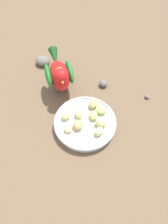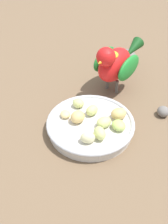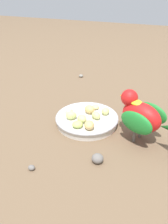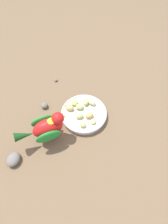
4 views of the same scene
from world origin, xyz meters
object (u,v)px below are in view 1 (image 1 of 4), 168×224
Objects in this scene: apple_piece_7 at (66,116)px; apple_piece_1 at (101,110)px; apple_piece_4 at (78,113)px; apple_piece_6 at (68,129)px; apple_piece_3 at (99,131)px; apple_piece_5 at (78,125)px; pebble_1 at (103,84)px; parrot at (59,74)px; apple_piece_8 at (94,105)px; rock_large at (43,61)px; pebble_0 at (147,97)px; apple_piece_0 at (101,123)px; apple_piece_2 at (94,115)px; feeding_bowl at (85,123)px.

apple_piece_1 is at bearing -117.77° from apple_piece_7.
apple_piece_4 is 0.06m from apple_piece_6.
apple_piece_3 is 0.07m from apple_piece_5.
parrot is at bearing 57.96° from pebble_1.
apple_piece_8 is 0.18× the size of parrot.
apple_piece_7 is 0.21m from pebble_1.
pebble_0 is (-0.39, -0.20, -0.01)m from rock_large.
apple_piece_0 is 1.22× the size of apple_piece_7.
apple_piece_2 is 0.17m from pebble_1.
apple_piece_3 reaches higher than rock_large.
apple_piece_6 is at bearing 83.07° from feeding_bowl.
apple_piece_8 reaches higher than apple_piece_6.
apple_piece_8 is 0.16m from parrot.
feeding_bowl is 0.04m from apple_piece_2.
apple_piece_8 is at bearing -32.09° from apple_piece_3.
apple_piece_0 is at bearing 155.26° from apple_piece_8.
parrot is (0.18, 0.00, 0.05)m from apple_piece_2.
apple_piece_7 is (0.05, 0.01, -0.00)m from apple_piece_5.
apple_piece_8 is at bearing -24.74° from apple_piece_0.
pebble_0 is at bearing -104.46° from apple_piece_1.
apple_piece_4 is at bearing 11.33° from parrot.
feeding_bowl is 0.04m from apple_piece_5.
apple_piece_3 is 1.13× the size of apple_piece_7.
apple_piece_5 reaches higher than apple_piece_8.
apple_piece_0 is 1.03× the size of apple_piece_1.
apple_piece_4 is at bearing 71.11° from pebble_0.
pebble_0 is at bearing -102.07° from feeding_bowl.
apple_piece_4 is 0.16× the size of parrot.
feeding_bowl is 1.01× the size of parrot.
apple_piece_5 is 1.32× the size of apple_piece_6.
apple_piece_5 is at bearing 79.54° from pebble_0.
pebble_0 is (-0.23, -0.22, -0.08)m from parrot.
apple_piece_8 reaches higher than apple_piece_3.
apple_piece_7 is at bearing 36.85° from apple_piece_0.
apple_piece_2 is at bearing -98.67° from feeding_bowl.
apple_piece_1 is 0.95× the size of apple_piece_5.
apple_piece_5 is at bearing 166.64° from rock_large.
pebble_0 is (-0.05, -0.18, -0.03)m from apple_piece_1.
apple_piece_1 is at bearing -177.73° from rock_large.
apple_piece_1 is 0.03m from apple_piece_2.
apple_piece_7 is at bearing 162.37° from rock_large.
apple_piece_3 reaches higher than pebble_0.
apple_piece_1 is 0.08m from apple_piece_4.
apple_piece_2 is at bearing 136.88° from apple_piece_8.
pebble_1 is at bearing -70.82° from apple_piece_4.
pebble_1 is at bearing -64.41° from apple_piece_5.
parrot is at bearing 0.67° from apple_piece_2.
rock_large is (0.33, -0.11, -0.01)m from apple_piece_6.
apple_piece_0 is 0.57× the size of rock_large.
apple_piece_8 reaches higher than rock_large.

